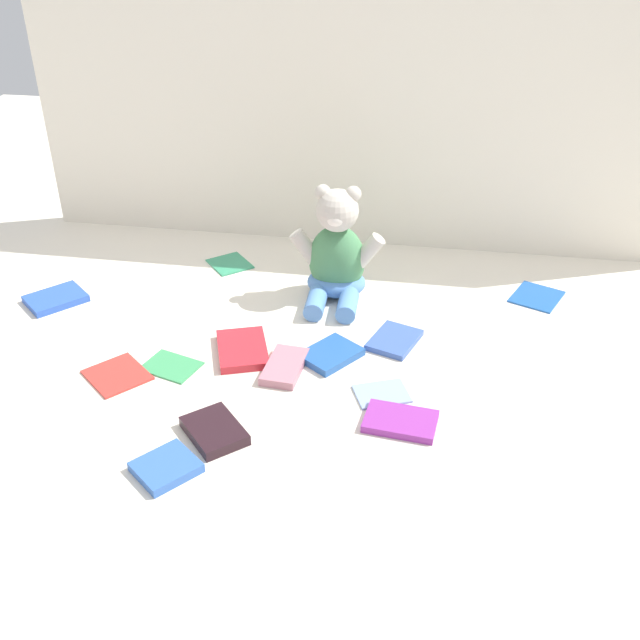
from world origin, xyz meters
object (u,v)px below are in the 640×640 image
at_px(book_case_4, 242,350).
at_px(book_case_6, 56,299).
at_px(teddy_bear, 336,257).
at_px(book_case_1, 117,374).
at_px(book_case_7, 382,393).
at_px(book_case_10, 285,367).
at_px(book_case_3, 230,263).
at_px(book_case_5, 394,339).
at_px(book_case_0, 171,366).
at_px(book_case_11, 331,354).
at_px(book_case_12, 166,467).
at_px(book_case_9, 400,421).
at_px(book_case_8, 537,296).
at_px(book_case_2, 214,431).

distance_m(book_case_4, book_case_6, 0.47).
bearing_deg(teddy_bear, book_case_1, -135.35).
xyz_separation_m(book_case_1, book_case_7, (0.49, 0.02, 0.00)).
bearing_deg(book_case_4, book_case_10, 135.56).
bearing_deg(book_case_3, book_case_1, 38.65).
bearing_deg(book_case_7, book_case_6, 50.61).
height_order(book_case_5, book_case_10, book_case_10).
relative_size(book_case_0, book_case_11, 0.93).
height_order(book_case_5, book_case_12, book_case_12).
xyz_separation_m(book_case_4, book_case_9, (0.32, -0.17, -0.00)).
relative_size(book_case_1, book_case_12, 1.18).
xyz_separation_m(book_case_0, book_case_6, (-0.33, 0.20, 0.00)).
xyz_separation_m(book_case_3, book_case_4, (0.12, -0.36, 0.00)).
distance_m(book_case_3, book_case_7, 0.60).
distance_m(book_case_0, book_case_8, 0.80).
bearing_deg(book_case_4, book_case_9, 132.84).
relative_size(book_case_9, book_case_12, 1.33).
bearing_deg(book_case_2, book_case_11, 17.01).
bearing_deg(book_case_5, book_case_2, -109.86).
relative_size(book_case_3, book_case_10, 0.79).
bearing_deg(book_case_8, book_case_10, -120.12).
distance_m(book_case_2, book_case_5, 0.43).
relative_size(teddy_bear, book_case_0, 2.46).
relative_size(book_case_1, book_case_5, 0.99).
bearing_deg(book_case_12, book_case_0, -32.45).
bearing_deg(book_case_1, book_case_3, -149.05).
bearing_deg(book_case_4, book_case_1, 8.47).
xyz_separation_m(book_case_3, book_case_11, (0.29, -0.35, 0.00)).
bearing_deg(book_case_5, book_case_8, 57.20).
bearing_deg(book_case_6, teddy_bear, -125.82).
relative_size(book_case_5, book_case_6, 0.92).
distance_m(book_case_2, book_case_9, 0.31).
bearing_deg(book_case_3, book_case_10, 77.44).
distance_m(book_case_5, book_case_7, 0.18).
relative_size(book_case_3, book_case_11, 0.87).
bearing_deg(book_case_4, book_case_11, 164.62).
xyz_separation_m(book_case_2, book_case_5, (0.27, 0.33, -0.00)).
bearing_deg(book_case_0, book_case_10, 114.01).
distance_m(book_case_1, book_case_8, 0.90).
relative_size(book_case_2, book_case_3, 1.15).
distance_m(book_case_2, book_case_4, 0.25).
height_order(teddy_bear, book_case_7, teddy_bear).
bearing_deg(book_case_5, book_case_1, -138.71).
xyz_separation_m(book_case_4, book_case_7, (0.28, -0.09, -0.00)).
relative_size(book_case_10, book_case_12, 1.32).
xyz_separation_m(book_case_1, book_case_2, (0.23, -0.13, 0.01)).
distance_m(book_case_1, book_case_9, 0.53).
height_order(teddy_bear, book_case_10, teddy_bear).
bearing_deg(book_case_2, book_case_1, 107.70).
bearing_deg(book_case_9, book_case_5, 13.15).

